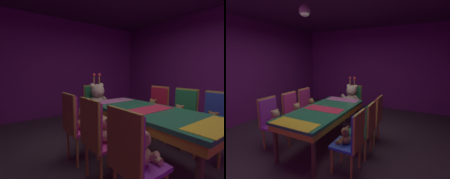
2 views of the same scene
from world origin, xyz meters
TOP-DOWN VIEW (x-y plane):
  - ground_plane at (0.00, 0.00)m, footprint 7.90×7.90m
  - wall_back at (0.00, 3.20)m, footprint 5.20×0.12m
  - wall_right at (2.60, 0.00)m, footprint 0.12×6.40m
  - banquet_table at (0.00, 0.00)m, footprint 0.90×2.02m
  - chair_left_0 at (-0.87, -0.56)m, footprint 0.42×0.41m
  - teddy_left_0 at (-0.73, -0.56)m, footprint 0.26×0.34m
  - chair_left_1 at (-0.86, 0.02)m, footprint 0.42×0.41m
  - teddy_left_1 at (-0.72, 0.02)m, footprint 0.25×0.32m
  - chair_left_2 at (-0.88, 0.56)m, footprint 0.42×0.41m
  - teddy_left_2 at (-0.74, 0.56)m, footprint 0.24×0.31m
  - chair_right_0 at (0.86, -0.56)m, footprint 0.42×0.41m
  - teddy_right_0 at (0.72, -0.56)m, footprint 0.21×0.27m
  - chair_right_1 at (0.88, -0.03)m, footprint 0.42×0.41m
  - teddy_right_1 at (0.74, -0.03)m, footprint 0.22×0.28m
  - chair_right_2 at (0.88, 0.54)m, footprint 0.42×0.41m
  - teddy_right_2 at (0.74, 0.54)m, footprint 0.23×0.30m
  - throne_chair at (0.00, 1.54)m, footprint 0.41×0.42m
  - king_teddy_bear at (0.00, 1.38)m, footprint 0.61×0.47m

SIDE VIEW (x-z plane):
  - ground_plane at x=0.00m, z-range 0.00..0.00m
  - teddy_right_0 at x=0.72m, z-range 0.44..0.70m
  - teddy_right_1 at x=0.74m, z-range 0.44..0.70m
  - teddy_right_2 at x=0.74m, z-range 0.44..0.72m
  - teddy_left_2 at x=-0.74m, z-range 0.44..0.73m
  - teddy_left_1 at x=-0.72m, z-range 0.44..0.74m
  - teddy_left_0 at x=-0.73m, z-range 0.44..0.75m
  - chair_left_0 at x=-0.87m, z-range 0.10..1.09m
  - chair_left_1 at x=-0.86m, z-range 0.10..1.09m
  - chair_left_2 at x=-0.88m, z-range 0.10..1.09m
  - chair_right_0 at x=0.86m, z-range 0.10..1.09m
  - chair_right_1 at x=0.88m, z-range 0.10..1.09m
  - chair_right_2 at x=0.88m, z-range 0.10..1.09m
  - throne_chair at x=0.00m, z-range 0.10..1.09m
  - banquet_table at x=0.00m, z-range 0.28..1.02m
  - king_teddy_bear at x=0.00m, z-range 0.32..1.10m
  - wall_back at x=0.00m, z-range 0.00..2.80m
  - wall_right at x=2.60m, z-range 0.00..2.80m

